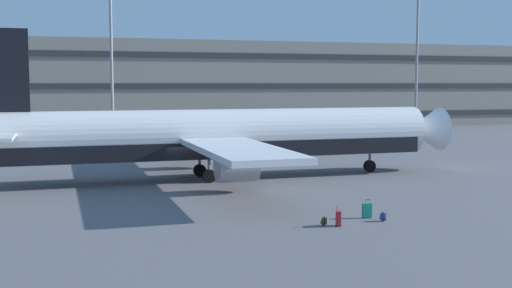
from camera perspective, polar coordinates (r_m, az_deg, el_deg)
name	(u,v)px	position (r m, az deg, el deg)	size (l,w,h in m)	color
ground_plane	(184,182)	(44.17, -6.43, -3.40)	(600.00, 600.00, 0.00)	#5B5B60
terminal_structure	(114,86)	(95.82, -12.45, 5.07)	(168.35, 15.93, 12.70)	gray
airliner	(215,137)	(45.18, -3.62, 0.64)	(36.34, 29.25, 10.19)	silver
light_mast_left	(111,28)	(81.90, -12.73, 9.99)	(1.80, 0.50, 23.46)	gray
light_mast_center_left	(417,49)	(95.26, 14.07, 8.17)	(1.80, 0.50, 19.80)	gray
suitcase_black	(338,218)	(30.88, 7.30, -6.52)	(0.40, 0.45, 0.94)	#B21E23
suitcase_red	(367,210)	(32.89, 9.80, -5.80)	(0.47, 0.24, 0.94)	#147266
backpack_small	(323,221)	(30.94, 5.99, -6.83)	(0.40, 0.37, 0.47)	#264C26
backpack_upright	(383,217)	(32.28, 11.16, -6.35)	(0.32, 0.42, 0.51)	navy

